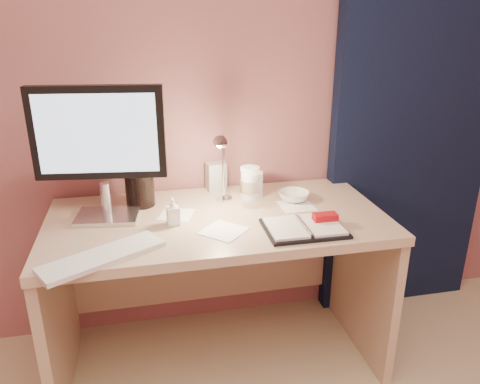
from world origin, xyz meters
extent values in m
plane|color=#9B5A62|center=(0.00, 1.75, 1.25)|extent=(3.50, 0.00, 3.50)
cube|color=black|center=(1.05, 1.69, 1.10)|extent=(0.85, 0.08, 2.20)
cube|color=tan|center=(0.00, 1.38, 0.71)|extent=(1.40, 0.70, 0.04)
cube|color=tan|center=(-0.68, 1.38, 0.34)|extent=(0.04, 0.66, 0.69)
cube|color=tan|center=(0.68, 1.38, 0.34)|extent=(0.04, 0.66, 0.69)
cube|color=tan|center=(0.00, 1.71, 0.40)|extent=(1.32, 0.03, 0.55)
cube|color=silver|center=(-0.45, 1.46, 0.74)|extent=(0.27, 0.21, 0.02)
cylinder|color=silver|center=(-0.45, 1.46, 0.81)|extent=(0.04, 0.04, 0.14)
cube|color=black|center=(-0.45, 1.46, 1.09)|extent=(0.51, 0.10, 0.36)
cube|color=#B8D9F9|center=(-0.44, 1.42, 1.09)|extent=(0.45, 0.06, 0.31)
cube|color=white|center=(-0.45, 1.11, 0.74)|extent=(0.44, 0.32, 0.02)
cube|color=black|center=(0.31, 1.18, 0.74)|extent=(0.31, 0.23, 0.01)
cube|color=white|center=(0.23, 1.18, 0.75)|extent=(0.14, 0.20, 0.01)
cube|color=white|center=(0.38, 1.18, 0.75)|extent=(0.14, 0.20, 0.01)
cube|color=red|center=(0.40, 1.21, 0.76)|extent=(0.10, 0.05, 0.03)
cube|color=white|center=(0.00, 1.23, 0.73)|extent=(0.21, 0.21, 0.00)
cube|color=white|center=(0.36, 1.41, 0.73)|extent=(0.15, 0.15, 0.00)
cube|color=white|center=(-0.17, 1.43, 0.73)|extent=(0.17, 0.17, 0.00)
cylinder|color=white|center=(0.18, 1.57, 0.80)|extent=(0.08, 0.08, 0.13)
cylinder|color=brown|center=(0.18, 1.57, 0.79)|extent=(0.09, 0.09, 0.06)
cylinder|color=white|center=(0.18, 1.57, 0.87)|extent=(0.09, 0.09, 0.01)
cylinder|color=white|center=(0.17, 1.46, 0.81)|extent=(0.09, 0.09, 0.15)
imported|color=white|center=(0.36, 1.48, 0.75)|extent=(0.16, 0.16, 0.04)
imported|color=white|center=(-0.18, 1.34, 0.78)|extent=(0.05, 0.05, 0.11)
cylinder|color=black|center=(-0.31, 1.57, 0.82)|extent=(0.12, 0.12, 0.18)
cube|color=beige|center=(0.05, 1.69, 0.80)|extent=(0.10, 0.08, 0.13)
cylinder|color=silver|center=(0.06, 1.55, 0.74)|extent=(0.08, 0.08, 0.01)
cylinder|color=silver|center=(0.06, 1.55, 0.89)|extent=(0.01, 0.01, 0.29)
cone|color=silver|center=(0.10, 1.42, 1.03)|extent=(0.07, 0.07, 0.06)
camera|label=1|loc=(-0.28, -0.38, 1.52)|focal=35.00mm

